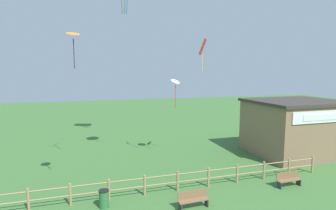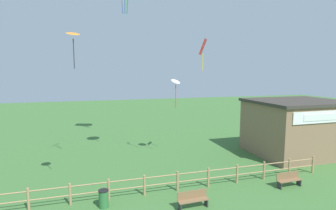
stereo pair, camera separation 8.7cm
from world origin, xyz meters
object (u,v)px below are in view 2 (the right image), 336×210
object	(u,v)px
seaside_building	(296,127)
kite_white_delta	(176,83)
kite_red_diamond	(203,49)
park_bench_by_building	(289,179)
kite_orange_delta	(73,36)
trash_bin	(104,199)
park_bench_near_fence	(193,199)

from	to	relation	value
seaside_building	kite_white_delta	distance (m)	11.13
kite_white_delta	kite_red_diamond	bearing A→B (deg)	-46.71
park_bench_by_building	kite_white_delta	world-z (taller)	kite_white_delta
seaside_building	kite_orange_delta	world-z (taller)	kite_orange_delta
trash_bin	kite_orange_delta	xyz separation A→B (m)	(-1.23, 1.36, 8.41)
trash_bin	kite_white_delta	bearing A→B (deg)	47.64
seaside_building	kite_white_delta	xyz separation A→B (m)	(-10.29, 1.87, 3.81)
kite_red_diamond	kite_orange_delta	bearing A→B (deg)	-157.67
seaside_building	kite_red_diamond	bearing A→B (deg)	178.71
park_bench_by_building	trash_bin	world-z (taller)	trash_bin
kite_white_delta	kite_orange_delta	world-z (taller)	kite_orange_delta
seaside_building	park_bench_near_fence	xyz separation A→B (m)	(-11.95, -6.16, -1.87)
kite_orange_delta	park_bench_near_fence	bearing A→B (deg)	-25.40
trash_bin	kite_orange_delta	size ratio (longest dim) A/B	0.48
trash_bin	kite_white_delta	size ratio (longest dim) A/B	0.39
park_bench_near_fence	kite_orange_delta	world-z (taller)	kite_orange_delta
trash_bin	kite_orange_delta	bearing A→B (deg)	132.05
trash_bin	kite_white_delta	xyz separation A→B (m)	(6.11, 6.70, 5.68)
seaside_building	kite_white_delta	world-z (taller)	kite_white_delta
seaside_building	kite_red_diamond	world-z (taller)	kite_red_diamond
kite_red_diamond	park_bench_near_fence	bearing A→B (deg)	-116.97
park_bench_by_building	park_bench_near_fence	bearing A→B (deg)	-173.93
seaside_building	park_bench_near_fence	world-z (taller)	seaside_building
park_bench_by_building	seaside_building	bearing A→B (deg)	45.63
seaside_building	trash_bin	bearing A→B (deg)	-163.59
kite_white_delta	kite_orange_delta	xyz separation A→B (m)	(-7.34, -5.33, 2.73)
park_bench_by_building	kite_white_delta	distance (m)	10.51
park_bench_near_fence	kite_white_delta	xyz separation A→B (m)	(1.66, 8.03, 5.68)
seaside_building	kite_orange_delta	xyz separation A→B (m)	(-17.63, -3.46, 6.54)
trash_bin	kite_white_delta	world-z (taller)	kite_white_delta
kite_red_diamond	kite_white_delta	world-z (taller)	kite_red_diamond
seaside_building	trash_bin	distance (m)	17.20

